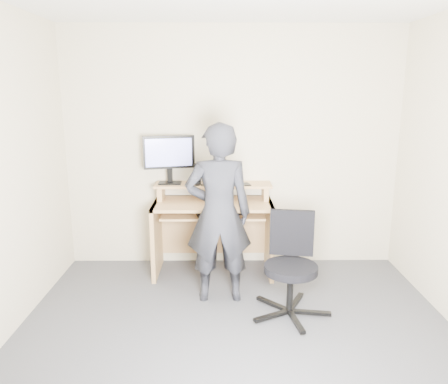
{
  "coord_description": "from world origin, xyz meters",
  "views": [
    {
      "loc": [
        -0.12,
        -2.81,
        1.87
      ],
      "look_at": [
        -0.09,
        1.05,
        0.95
      ],
      "focal_mm": 35.0,
      "sensor_mm": 36.0,
      "label": 1
    }
  ],
  "objects_px": {
    "person": "(219,214)",
    "desk": "(213,219)",
    "monitor": "(169,155)",
    "office_chair": "(291,261)"
  },
  "relations": [
    {
      "from": "person",
      "to": "monitor",
      "type": "bearing_deg",
      "value": -58.8
    },
    {
      "from": "monitor",
      "to": "office_chair",
      "type": "xyz_separation_m",
      "value": [
        1.11,
        -0.98,
        -0.75
      ]
    },
    {
      "from": "office_chair",
      "to": "person",
      "type": "xyz_separation_m",
      "value": [
        -0.61,
        0.25,
        0.34
      ]
    },
    {
      "from": "desk",
      "to": "office_chair",
      "type": "distance_m",
      "value": 1.14
    },
    {
      "from": "person",
      "to": "desk",
      "type": "bearing_deg",
      "value": -88.37
    },
    {
      "from": "desk",
      "to": "person",
      "type": "distance_m",
      "value": 0.72
    },
    {
      "from": "desk",
      "to": "office_chair",
      "type": "bearing_deg",
      "value": -54.07
    },
    {
      "from": "monitor",
      "to": "office_chair",
      "type": "distance_m",
      "value": 1.66
    },
    {
      "from": "person",
      "to": "office_chair",
      "type": "bearing_deg",
      "value": 154.56
    },
    {
      "from": "monitor",
      "to": "person",
      "type": "xyz_separation_m",
      "value": [
        0.5,
        -0.73,
        -0.41
      ]
    }
  ]
}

